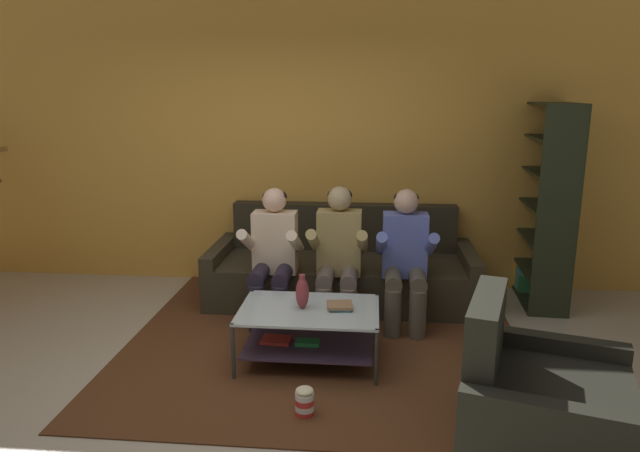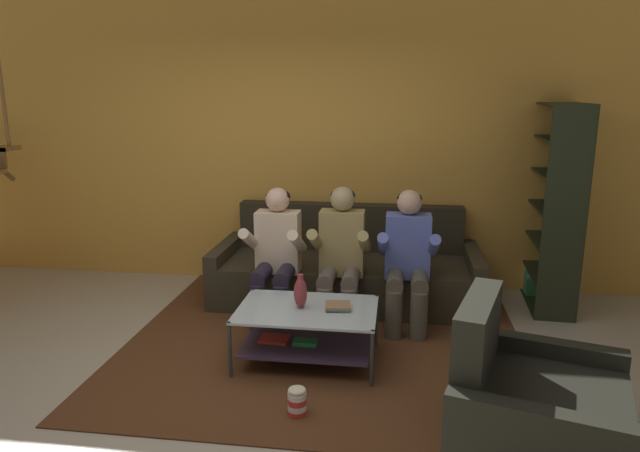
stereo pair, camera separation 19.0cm
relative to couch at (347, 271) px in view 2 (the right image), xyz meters
The scene contains 13 objects.
ground 2.03m from the couch, 107.45° to the right, with size 16.80×16.80×0.00m, color #B5A992.
back_partition 1.42m from the couch, 138.15° to the left, with size 8.40×0.12×2.90m, color gold.
couch is the anchor object (origin of this frame).
person_seated_left 0.88m from the couch, 134.31° to the right, with size 0.50×0.58×1.16m.
person_seated_middle 0.68m from the couch, 90.00° to the right, with size 0.50×0.58×1.18m.
person_seated_right 0.88m from the couch, 45.65° to the right, with size 0.50×0.58×1.17m.
coffee_table 1.36m from the couch, 97.38° to the right, with size 1.02×0.69×0.42m.
area_rug 0.85m from the couch, 95.91° to the right, with size 3.13×3.28×0.01m.
vase 1.38m from the couch, 99.19° to the right, with size 0.10×0.10×0.26m.
book_stack 1.34m from the couch, 87.46° to the right, with size 0.20×0.19×0.04m.
bookshelf 2.02m from the couch, ahead, with size 0.40×0.89×1.87m.
armchair 2.60m from the couch, 61.64° to the right, with size 1.11×1.15×0.87m.
popcorn_tub 2.09m from the couch, 93.11° to the right, with size 0.12×0.12×0.19m.
Camera 2 is at (1.07, -3.31, 1.98)m, focal length 32.00 mm.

